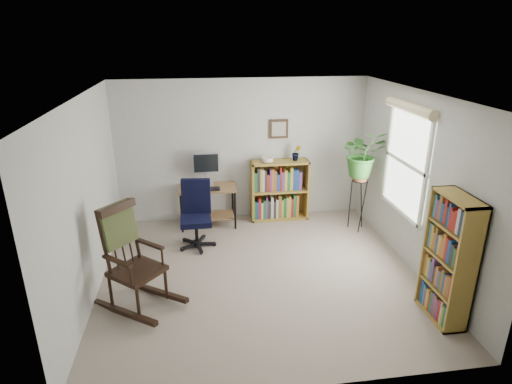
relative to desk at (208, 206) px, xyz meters
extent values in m
cube|color=gray|center=(0.63, -1.70, -0.34)|extent=(4.20, 4.00, 0.00)
cube|color=white|center=(0.63, -1.70, 2.06)|extent=(4.20, 4.00, 0.00)
cube|color=#B1B1AC|center=(0.63, 0.30, 0.86)|extent=(4.20, 0.00, 2.40)
cube|color=#B1B1AC|center=(0.63, -3.70, 0.86)|extent=(4.20, 0.00, 2.40)
cube|color=#B1B1AC|center=(-1.47, -1.70, 0.86)|extent=(0.00, 4.00, 2.40)
cube|color=#B1B1AC|center=(2.73, -1.70, 0.86)|extent=(0.00, 4.00, 2.40)
cube|color=black|center=(0.00, -0.12, 0.35)|extent=(0.40, 0.15, 0.02)
imported|color=#2D6A25|center=(2.43, -0.51, 1.32)|extent=(1.69, 1.88, 1.46)
imported|color=#2D6A25|center=(1.52, 0.13, 0.76)|extent=(0.13, 0.24, 0.11)
camera|label=1|loc=(-0.15, -6.67, 2.76)|focal=30.00mm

